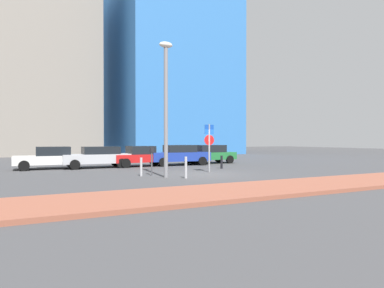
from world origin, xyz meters
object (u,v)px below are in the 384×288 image
(parking_sign_post, at_px, (209,142))
(street_lamp, at_px, (166,98))
(parking_meter, at_px, (152,157))
(traffic_bollard_far, at_px, (186,168))
(parked_car_white, at_px, (50,157))
(parked_car_green, at_px, (209,154))
(parked_car_silver, at_px, (98,157))
(parked_car_red, at_px, (141,156))
(traffic_bollard_near, at_px, (222,162))
(parked_car_blue, at_px, (179,155))
(traffic_bollard_mid, at_px, (141,167))

(parking_sign_post, relative_size, street_lamp, 0.41)
(street_lamp, bearing_deg, parking_sign_post, 23.93)
(parking_meter, xyz_separation_m, traffic_bollard_far, (1.05, -2.01, -0.44))
(traffic_bollard_far, bearing_deg, parked_car_white, 122.75)
(parked_car_white, distance_m, parking_meter, 8.12)
(parked_car_green, xyz_separation_m, parking_meter, (-7.26, -6.77, 0.20))
(parking_sign_post, height_order, parking_meter, parking_sign_post)
(parked_car_silver, bearing_deg, parked_car_red, -0.68)
(parked_car_green, relative_size, traffic_bollard_near, 5.17)
(parked_car_silver, relative_size, parked_car_green, 0.99)
(parked_car_blue, relative_size, parking_sign_post, 1.63)
(parking_sign_post, relative_size, parking_meter, 1.87)
(parking_sign_post, bearing_deg, parked_car_green, 60.91)
(parked_car_green, distance_m, parking_meter, 9.93)
(parked_car_red, height_order, traffic_bollard_mid, parked_car_red)
(traffic_bollard_mid, xyz_separation_m, traffic_bollard_far, (1.66, -1.95, 0.05))
(parking_sign_post, distance_m, traffic_bollard_near, 2.94)
(parked_car_blue, height_order, parking_meter, parked_car_blue)
(parking_meter, distance_m, traffic_bollard_mid, 0.78)
(parking_meter, bearing_deg, street_lamp, -74.33)
(street_lamp, xyz_separation_m, traffic_bollard_mid, (-0.94, 1.12, -3.54))
(street_lamp, bearing_deg, parked_car_red, 81.96)
(traffic_bollard_near, distance_m, traffic_bollard_far, 6.10)
(parking_meter, distance_m, street_lamp, 3.29)
(parking_sign_post, distance_m, street_lamp, 4.28)
(parked_car_blue, xyz_separation_m, traffic_bollard_mid, (-4.94, -6.16, -0.30))
(parked_car_red, height_order, parking_sign_post, parking_sign_post)
(parking_sign_post, distance_m, traffic_bollard_far, 3.69)
(parked_car_red, xyz_separation_m, traffic_bollard_far, (-0.33, -8.28, -0.21))
(parking_sign_post, height_order, traffic_bollard_near, parking_sign_post)
(parked_car_white, xyz_separation_m, parked_car_blue, (8.89, -0.62, 0.03))
(parked_car_green, bearing_deg, parking_sign_post, -119.09)
(parked_car_red, relative_size, parking_meter, 2.66)
(street_lamp, relative_size, traffic_bollard_near, 7.94)
(parked_car_silver, relative_size, traffic_bollard_far, 4.13)
(parked_car_white, xyz_separation_m, parking_meter, (4.56, -6.71, 0.22))
(street_lamp, xyz_separation_m, traffic_bollard_near, (5.26, 3.25, -3.59))
(parked_car_red, distance_m, parking_meter, 6.42)
(street_lamp, height_order, traffic_bollard_far, street_lamp)
(parked_car_blue, bearing_deg, parked_car_silver, 178.00)
(parked_car_green, distance_m, traffic_bollard_mid, 10.43)
(parked_car_silver, relative_size, parked_car_red, 1.10)
(street_lamp, bearing_deg, traffic_bollard_near, 31.73)
(parked_car_silver, distance_m, parked_car_blue, 5.95)
(parked_car_silver, bearing_deg, parked_car_white, 172.10)
(traffic_bollard_near, bearing_deg, traffic_bollard_mid, -161.00)
(parked_car_blue, relative_size, traffic_bollard_far, 4.30)
(parked_car_white, bearing_deg, street_lamp, -58.21)
(parked_car_red, distance_m, parked_car_green, 5.90)
(parking_sign_post, height_order, traffic_bollard_far, parking_sign_post)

